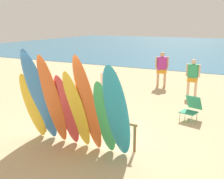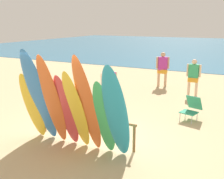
{
  "view_description": "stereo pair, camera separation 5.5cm",
  "coord_description": "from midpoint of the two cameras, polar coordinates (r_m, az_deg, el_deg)",
  "views": [
    {
      "loc": [
        3.63,
        -5.73,
        3.18
      ],
      "look_at": [
        0.0,
        1.61,
        1.09
      ],
      "focal_mm": 42.6,
      "sensor_mm": 36.0,
      "label": 1
    },
    {
      "loc": [
        3.68,
        -5.71,
        3.18
      ],
      "look_at": [
        0.0,
        1.61,
        1.09
      ],
      "focal_mm": 42.6,
      "sensor_mm": 36.0,
      "label": 2
    }
  ],
  "objects": [
    {
      "name": "ground",
      "position": [
        20.3,
        16.03,
        4.74
      ],
      "size": [
        60.0,
        60.0,
        0.0
      ],
      "primitive_type": "plane",
      "color": "tan"
    },
    {
      "name": "surfboard_yellow_0",
      "position": [
        7.41,
        -16.42,
        -3.56
      ],
      "size": [
        0.55,
        0.8,
        1.95
      ],
      "primitive_type": "ellipsoid",
      "rotation": [
        0.35,
        0.0,
        0.09
      ],
      "color": "yellow",
      "rests_on": "ground"
    },
    {
      "name": "beachgoer_near_rack",
      "position": [
        13.59,
        10.91,
        4.8
      ],
      "size": [
        0.61,
        0.38,
        1.73
      ],
      "rotation": [
        0.0,
        0.0,
        0.41
      ],
      "color": "tan",
      "rests_on": "ground"
    },
    {
      "name": "beachgoer_photographing",
      "position": [
        12.12,
        17.21,
        3.0
      ],
      "size": [
        0.62,
        0.26,
        1.63
      ],
      "rotation": [
        0.0,
        0.0,
        3.11
      ],
      "color": "beige",
      "rests_on": "ground"
    },
    {
      "name": "surfboard_orange_5",
      "position": [
        6.27,
        -5.05,
        -3.55
      ],
      "size": [
        0.55,
        0.95,
        2.52
      ],
      "primitive_type": "ellipsoid",
      "rotation": [
        0.33,
        0.0,
        -0.09
      ],
      "color": "orange",
      "rests_on": "ground"
    },
    {
      "name": "surfboard_blue_1",
      "position": [
        7.02,
        -15.02,
        -1.68
      ],
      "size": [
        0.64,
        1.14,
        2.61
      ],
      "primitive_type": "ellipsoid",
      "rotation": [
        0.38,
        0.0,
        0.07
      ],
      "color": "#337AD1",
      "rests_on": "ground"
    },
    {
      "name": "surfboard_orange_2",
      "position": [
        6.81,
        -12.43,
        -2.55
      ],
      "size": [
        0.54,
        0.97,
        2.49
      ],
      "primitive_type": "ellipsoid",
      "rotation": [
        0.34,
        0.0,
        0.07
      ],
      "color": "orange",
      "rests_on": "ground"
    },
    {
      "name": "surfboard_teal_7",
      "position": [
        5.93,
        1.21,
        -5.29
      ],
      "size": [
        0.57,
        0.98,
        2.38
      ],
      "primitive_type": "ellipsoid",
      "rotation": [
        0.36,
        0.0,
        0.02
      ],
      "color": "#289EC6",
      "rests_on": "ground"
    },
    {
      "name": "surfboard_rack",
      "position": [
        7.27,
        -5.53,
        -6.74
      ],
      "size": [
        2.97,
        0.07,
        0.74
      ],
      "color": "brown",
      "rests_on": "ground"
    },
    {
      "name": "ocean_water",
      "position": [
        37.78,
        21.28,
        8.53
      ],
      "size": [
        60.0,
        40.0,
        0.02
      ],
      "primitive_type": "cube",
      "color": "teal",
      "rests_on": "ground"
    },
    {
      "name": "beachgoer_by_water",
      "position": [
        9.38,
        -0.5,
        0.77
      ],
      "size": [
        0.44,
        0.56,
        1.7
      ],
      "rotation": [
        0.0,
        0.0,
        4.15
      ],
      "color": "beige",
      "rests_on": "ground"
    },
    {
      "name": "surfboard_yellow_4",
      "position": [
        6.56,
        -7.4,
        -4.61
      ],
      "size": [
        0.58,
        0.86,
        2.12
      ],
      "primitive_type": "ellipsoid",
      "rotation": [
        0.34,
        0.0,
        -0.1
      ],
      "color": "yellow",
      "rests_on": "ground"
    },
    {
      "name": "beach_chair_red",
      "position": [
        9.23,
        16.9,
        -3.69
      ],
      "size": [
        0.68,
        0.84,
        0.8
      ],
      "rotation": [
        0.0,
        0.0,
        -0.27
      ],
      "color": "#B7B7BC",
      "rests_on": "ground"
    },
    {
      "name": "surfboard_red_3",
      "position": [
        6.8,
        -9.49,
        -4.61
      ],
      "size": [
        0.51,
        0.75,
        1.99
      ],
      "primitive_type": "ellipsoid",
      "rotation": [
        0.33,
        0.0,
        -0.02
      ],
      "color": "#D13D42",
      "rests_on": "ground"
    },
    {
      "name": "surfboard_green_6",
      "position": [
        6.24,
        -1.4,
        -6.29
      ],
      "size": [
        0.47,
        0.77,
        1.96
      ],
      "primitive_type": "ellipsoid",
      "rotation": [
        0.35,
        0.0,
        0.01
      ],
      "color": "#38B266",
      "rests_on": "ground"
    }
  ]
}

